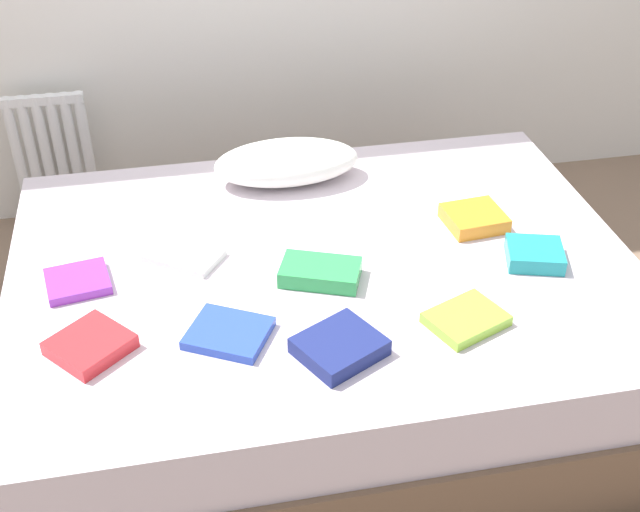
{
  "coord_description": "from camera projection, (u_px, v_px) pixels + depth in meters",
  "views": [
    {
      "loc": [
        -0.43,
        -2.08,
        1.99
      ],
      "look_at": [
        0.0,
        0.05,
        0.48
      ],
      "focal_mm": 46.07,
      "sensor_mm": 36.0,
      "label": 1
    }
  ],
  "objects": [
    {
      "name": "pillow",
      "position": [
        287.0,
        162.0,
        2.97
      ],
      "size": [
        0.53,
        0.26,
        0.15
      ],
      "primitive_type": "ellipsoid",
      "color": "white",
      "rests_on": "bed"
    },
    {
      "name": "textbook_lime",
      "position": [
        466.0,
        319.0,
        2.33
      ],
      "size": [
        0.26,
        0.23,
        0.03
      ],
      "primitive_type": "cube",
      "rotation": [
        0.0,
        0.0,
        0.4
      ],
      "color": "#8CC638",
      "rests_on": "bed"
    },
    {
      "name": "textbook_red",
      "position": [
        90.0,
        345.0,
        2.23
      ],
      "size": [
        0.26,
        0.26,
        0.04
      ],
      "primitive_type": "cube",
      "rotation": [
        0.0,
        0.0,
        -0.87
      ],
      "color": "red",
      "rests_on": "bed"
    },
    {
      "name": "textbook_blue",
      "position": [
        229.0,
        333.0,
        2.28
      ],
      "size": [
        0.28,
        0.26,
        0.03
      ],
      "primitive_type": "cube",
      "rotation": [
        0.0,
        0.0,
        -0.5
      ],
      "color": "#2847B7",
      "rests_on": "bed"
    },
    {
      "name": "textbook_teal",
      "position": [
        535.0,
        254.0,
        2.58
      ],
      "size": [
        0.21,
        0.2,
        0.05
      ],
      "primitive_type": "cube",
      "rotation": [
        0.0,
        0.0,
        -0.29
      ],
      "color": "teal",
      "rests_on": "bed"
    },
    {
      "name": "bed",
      "position": [
        323.0,
        321.0,
        2.74
      ],
      "size": [
        2.0,
        1.5,
        0.5
      ],
      "color": "brown",
      "rests_on": "ground"
    },
    {
      "name": "ground_plane",
      "position": [
        323.0,
        376.0,
        2.88
      ],
      "size": [
        8.0,
        8.0,
        0.0
      ],
      "primitive_type": "plane",
      "color": "#7F6651"
    },
    {
      "name": "textbook_green",
      "position": [
        320.0,
        272.0,
        2.5
      ],
      "size": [
        0.27,
        0.22,
        0.05
      ],
      "primitive_type": "cube",
      "rotation": [
        0.0,
        0.0,
        -0.37
      ],
      "color": "green",
      "rests_on": "bed"
    },
    {
      "name": "textbook_purple",
      "position": [
        78.0,
        281.0,
        2.48
      ],
      "size": [
        0.21,
        0.2,
        0.03
      ],
      "primitive_type": "cube",
      "rotation": [
        0.0,
        0.0,
        0.17
      ],
      "color": "purple",
      "rests_on": "bed"
    },
    {
      "name": "radiator",
      "position": [
        53.0,
        151.0,
        3.49
      ],
      "size": [
        0.33,
        0.04,
        0.51
      ],
      "color": "white",
      "rests_on": "ground"
    },
    {
      "name": "textbook_orange",
      "position": [
        474.0,
        218.0,
        2.75
      ],
      "size": [
        0.2,
        0.19,
        0.05
      ],
      "primitive_type": "cube",
      "rotation": [
        0.0,
        0.0,
        0.09
      ],
      "color": "orange",
      "rests_on": "bed"
    },
    {
      "name": "textbook_navy",
      "position": [
        340.0,
        347.0,
        2.22
      ],
      "size": [
        0.28,
        0.26,
        0.05
      ],
      "primitive_type": "cube",
      "rotation": [
        0.0,
        0.0,
        0.49
      ],
      "color": "navy",
      "rests_on": "bed"
    },
    {
      "name": "textbook_white",
      "position": [
        184.0,
        255.0,
        2.6
      ],
      "size": [
        0.27,
        0.25,
        0.02
      ],
      "primitive_type": "cube",
      "rotation": [
        0.0,
        0.0,
        -0.62
      ],
      "color": "white",
      "rests_on": "bed"
    }
  ]
}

